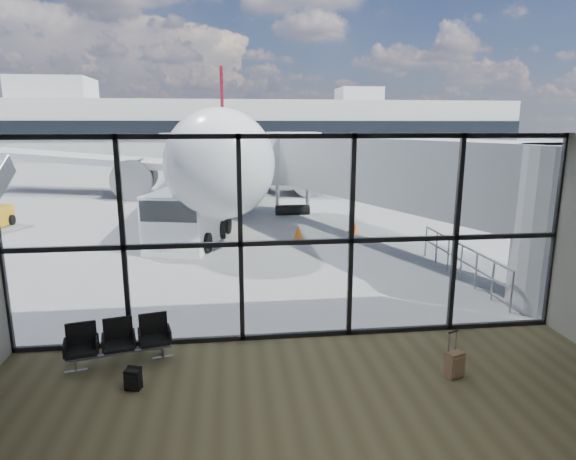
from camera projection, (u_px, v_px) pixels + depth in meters
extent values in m
plane|color=slate|center=(243.00, 171.00, 49.58)|extent=(220.00, 220.00, 0.00)
cube|color=brown|center=(335.00, 456.00, 6.92)|extent=(12.00, 8.00, 0.01)
cube|color=silver|center=(342.00, 139.00, 5.96)|extent=(12.00, 8.00, 0.02)
cube|color=white|center=(297.00, 240.00, 10.32)|extent=(12.00, 0.04, 4.50)
cube|color=black|center=(296.00, 335.00, 10.79)|extent=(12.00, 0.12, 0.10)
cube|color=black|center=(297.00, 242.00, 10.33)|extent=(12.00, 0.12, 0.10)
cube|color=black|center=(297.00, 136.00, 9.85)|extent=(12.00, 0.12, 0.10)
cube|color=black|center=(0.00, 249.00, 9.60)|extent=(0.10, 0.12, 4.50)
cube|color=black|center=(123.00, 245.00, 9.89)|extent=(0.10, 0.12, 4.50)
cube|color=black|center=(240.00, 242.00, 10.18)|extent=(0.10, 0.12, 4.50)
cube|color=black|center=(351.00, 238.00, 10.46)|extent=(0.10, 0.12, 4.50)
cube|color=black|center=(456.00, 235.00, 10.75)|extent=(0.10, 0.12, 4.50)
cube|color=black|center=(555.00, 232.00, 11.03)|extent=(0.10, 0.12, 4.50)
cylinder|color=#AFB2B4|center=(572.00, 228.00, 12.18)|extent=(2.80, 2.80, 4.20)
cube|color=#AFB2B4|center=(385.00, 169.00, 18.46)|extent=(7.45, 14.81, 2.40)
cube|color=#AFB2B4|center=(293.00, 158.00, 24.93)|extent=(2.60, 2.20, 2.60)
cylinder|color=gray|center=(277.00, 198.00, 25.28)|extent=(0.20, 0.20, 1.80)
cylinder|color=gray|center=(307.00, 198.00, 25.47)|extent=(0.20, 0.20, 1.80)
cylinder|color=black|center=(292.00, 210.00, 25.52)|extent=(1.80, 0.56, 0.56)
cylinder|color=gray|center=(511.00, 292.00, 12.13)|extent=(0.06, 0.06, 1.10)
cylinder|color=gray|center=(492.00, 280.00, 13.00)|extent=(0.06, 0.06, 1.10)
cylinder|color=gray|center=(476.00, 271.00, 13.87)|extent=(0.06, 0.06, 1.10)
cylinder|color=gray|center=(461.00, 262.00, 14.74)|extent=(0.06, 0.06, 1.10)
cylinder|color=gray|center=(448.00, 254.00, 15.62)|extent=(0.06, 0.06, 1.10)
cylinder|color=gray|center=(436.00, 248.00, 16.49)|extent=(0.06, 0.06, 1.10)
cylinder|color=gray|center=(426.00, 241.00, 17.36)|extent=(0.06, 0.06, 1.10)
cylinder|color=gray|center=(462.00, 245.00, 14.63)|extent=(0.06, 5.40, 0.06)
cylinder|color=gray|center=(461.00, 260.00, 14.73)|extent=(0.06, 5.40, 0.06)
cube|color=silver|center=(237.00, 130.00, 70.05)|extent=(80.00, 12.00, 8.00)
cube|color=black|center=(238.00, 130.00, 64.14)|extent=(80.00, 0.20, 2.40)
cube|color=silver|center=(53.00, 89.00, 65.90)|extent=(10.00, 8.00, 3.00)
cube|color=silver|center=(359.00, 95.00, 71.13)|extent=(6.00, 6.00, 2.00)
cylinder|color=#382619|center=(28.00, 144.00, 76.31)|extent=(0.50, 0.50, 3.42)
sphere|color=black|center=(25.00, 117.00, 75.41)|extent=(6.27, 6.27, 6.27)
cylinder|color=#382619|center=(68.00, 146.00, 77.10)|extent=(0.50, 0.50, 2.70)
sphere|color=black|center=(66.00, 125.00, 76.39)|extent=(4.95, 4.95, 4.95)
cylinder|color=#382619|center=(106.00, 145.00, 77.78)|extent=(0.50, 0.50, 3.06)
sphere|color=black|center=(104.00, 121.00, 76.97)|extent=(5.61, 5.61, 5.61)
cylinder|color=#382619|center=(144.00, 143.00, 78.45)|extent=(0.50, 0.50, 3.42)
sphere|color=black|center=(143.00, 117.00, 77.56)|extent=(6.27, 6.27, 6.27)
cube|color=gray|center=(120.00, 353.00, 9.54)|extent=(1.97, 0.53, 0.04)
cube|color=black|center=(82.00, 351.00, 9.27)|extent=(0.67, 0.64, 0.07)
cube|color=black|center=(81.00, 334.00, 9.46)|extent=(0.57, 0.19, 0.50)
cube|color=black|center=(119.00, 345.00, 9.50)|extent=(0.67, 0.64, 0.07)
cube|color=black|center=(118.00, 329.00, 9.69)|extent=(0.57, 0.19, 0.50)
cube|color=black|center=(155.00, 340.00, 9.73)|extent=(0.67, 0.64, 0.07)
cube|color=black|center=(153.00, 324.00, 9.92)|extent=(0.57, 0.19, 0.50)
cylinder|color=gray|center=(75.00, 366.00, 9.29)|extent=(0.05, 0.05, 0.23)
cylinder|color=gray|center=(163.00, 352.00, 9.84)|extent=(0.05, 0.05, 0.23)
cube|color=black|center=(133.00, 380.00, 8.63)|extent=(0.32, 0.24, 0.38)
cube|color=black|center=(130.00, 383.00, 8.53)|extent=(0.23, 0.11, 0.26)
cylinder|color=black|center=(135.00, 367.00, 8.67)|extent=(0.27, 0.14, 0.07)
cube|color=#8C694E|center=(455.00, 364.00, 9.03)|extent=(0.38, 0.31, 0.49)
cube|color=#8C694E|center=(459.00, 367.00, 8.94)|extent=(0.27, 0.13, 0.37)
cylinder|color=gray|center=(449.00, 343.00, 8.98)|extent=(0.02, 0.02, 0.41)
cylinder|color=gray|center=(456.00, 341.00, 9.06)|extent=(0.02, 0.02, 0.41)
cube|color=black|center=(453.00, 332.00, 8.98)|extent=(0.21, 0.11, 0.02)
cylinder|color=black|center=(446.00, 375.00, 9.12)|extent=(0.05, 0.06, 0.05)
cylinder|color=black|center=(453.00, 373.00, 9.20)|extent=(0.05, 0.06, 0.05)
cylinder|color=silver|center=(222.00, 145.00, 33.30)|extent=(4.21, 32.78, 4.04)
sphere|color=silver|center=(220.00, 164.00, 17.43)|extent=(4.04, 4.04, 4.04)
cone|color=silver|center=(223.00, 135.00, 51.74)|extent=(4.07, 6.57, 4.04)
cube|color=black|center=(219.00, 148.00, 17.94)|extent=(2.41, 1.32, 0.55)
cube|color=silver|center=(88.00, 159.00, 33.40)|extent=(16.73, 8.52, 1.29)
cylinder|color=black|center=(137.00, 177.00, 31.97)|extent=(2.31, 3.72, 2.29)
cube|color=silver|center=(190.00, 134.00, 50.76)|extent=(6.28, 3.14, 0.20)
cube|color=silver|center=(348.00, 157.00, 35.71)|extent=(16.72, 8.67, 1.29)
cylinder|color=black|center=(305.00, 175.00, 33.38)|extent=(2.31, 3.72, 2.29)
cube|color=silver|center=(256.00, 134.00, 51.62)|extent=(6.29, 3.20, 0.20)
cube|color=#5E0D1A|center=(222.00, 100.00, 50.97)|extent=(0.35, 4.15, 6.55)
cylinder|color=gray|center=(222.00, 220.00, 20.08)|extent=(0.22, 0.22, 1.53)
cylinder|color=black|center=(222.00, 229.00, 20.16)|extent=(0.28, 0.77, 0.76)
cylinder|color=black|center=(180.00, 185.00, 34.04)|extent=(0.50, 1.05, 1.05)
cylinder|color=black|center=(266.00, 184.00, 34.80)|extent=(0.50, 1.05, 1.05)
cube|color=white|center=(190.00, 215.00, 19.41)|extent=(3.29, 5.40, 2.19)
cube|color=black|center=(174.00, 208.00, 17.48)|extent=(2.32, 1.76, 0.76)
cylinder|color=black|center=(150.00, 241.00, 18.09)|extent=(0.44, 0.81, 0.76)
cylinder|color=black|center=(206.00, 243.00, 17.85)|extent=(0.44, 0.81, 0.76)
cylinder|color=black|center=(179.00, 224.00, 21.27)|extent=(0.44, 0.81, 0.76)
cylinder|color=black|center=(227.00, 225.00, 21.04)|extent=(0.44, 0.81, 0.76)
cube|color=black|center=(203.00, 193.00, 29.59)|extent=(2.45, 3.33, 1.01)
cube|color=black|center=(211.00, 179.00, 30.57)|extent=(2.07, 2.78, 1.04)
cylinder|color=black|center=(186.00, 200.00, 28.89)|extent=(0.38, 0.54, 0.50)
cylinder|color=black|center=(207.00, 201.00, 28.52)|extent=(0.38, 0.54, 0.50)
cylinder|color=black|center=(200.00, 195.00, 30.78)|extent=(0.38, 0.54, 0.50)
cylinder|color=black|center=(221.00, 196.00, 30.42)|extent=(0.38, 0.54, 0.50)
cylinder|color=black|center=(11.00, 220.00, 22.90)|extent=(0.25, 0.50, 0.49)
cube|color=orange|center=(298.00, 237.00, 20.33)|extent=(0.37, 0.37, 0.03)
cone|color=orange|center=(298.00, 231.00, 20.27)|extent=(0.36, 0.36, 0.53)
cube|color=#FC530D|center=(353.00, 232.00, 21.29)|extent=(0.44, 0.44, 0.03)
cone|color=#FC530D|center=(353.00, 226.00, 21.23)|extent=(0.42, 0.42, 0.63)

